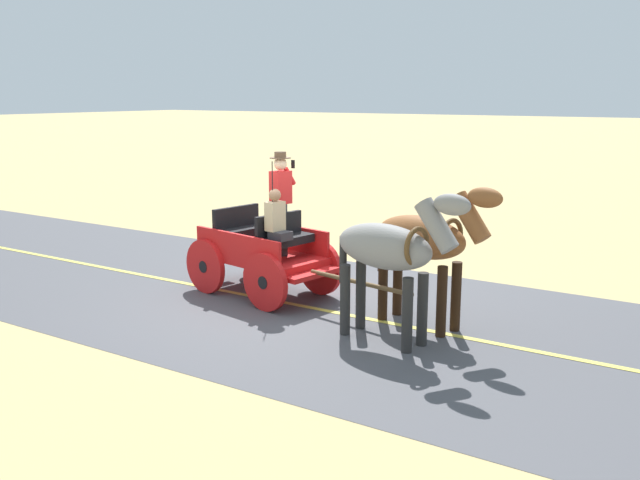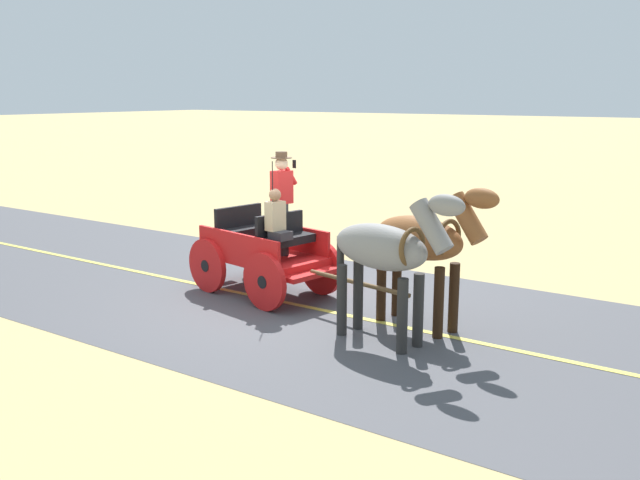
{
  "view_description": "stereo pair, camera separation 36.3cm",
  "coord_description": "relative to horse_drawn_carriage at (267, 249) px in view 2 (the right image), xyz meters",
  "views": [
    {
      "loc": [
        9.18,
        6.69,
        3.46
      ],
      "look_at": [
        -0.27,
        0.66,
        1.1
      ],
      "focal_mm": 39.17,
      "sensor_mm": 36.0,
      "label": 1
    },
    {
      "loc": [
        8.98,
        7.0,
        3.46
      ],
      "look_at": [
        -0.27,
        0.66,
        1.1
      ],
      "focal_mm": 39.17,
      "sensor_mm": 36.0,
      "label": 2
    }
  ],
  "objects": [
    {
      "name": "ground_plane",
      "position": [
        0.25,
        0.45,
        -0.82
      ],
      "size": [
        200.0,
        200.0,
        0.0
      ],
      "primitive_type": "plane",
      "color": "tan"
    },
    {
      "name": "road_surface",
      "position": [
        0.25,
        0.45,
        -0.81
      ],
      "size": [
        6.31,
        160.0,
        0.01
      ],
      "primitive_type": "cube",
      "color": "#4C4C51",
      "rests_on": "ground"
    },
    {
      "name": "road_centre_stripe",
      "position": [
        0.25,
        0.45,
        -0.81
      ],
      "size": [
        0.12,
        160.0,
        0.0
      ],
      "primitive_type": "cube",
      "color": "#DBCC4C",
      "rests_on": "road_surface"
    },
    {
      "name": "horse_drawn_carriage",
      "position": [
        0.0,
        0.0,
        0.0
      ],
      "size": [
        1.82,
        4.51,
        2.5
      ],
      "color": "red",
      "rests_on": "ground"
    },
    {
      "name": "horse_near_side",
      "position": [
        0.11,
        3.06,
        0.51
      ],
      "size": [
        0.87,
        2.15,
        2.21
      ],
      "color": "brown",
      "rests_on": "ground"
    },
    {
      "name": "horse_off_side",
      "position": [
        0.97,
        2.9,
        0.51
      ],
      "size": [
        0.8,
        2.15,
        2.21
      ],
      "color": "gray",
      "rests_on": "ground"
    }
  ]
}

